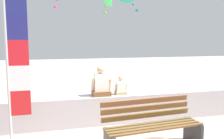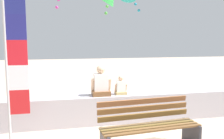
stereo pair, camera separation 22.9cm
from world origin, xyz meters
name	(u,v)px [view 2 (the right image)]	position (x,y,z in m)	size (l,w,h in m)	color
ground_plane	(124,137)	(0.00, 0.00, 0.00)	(40.00, 40.00, 0.00)	#CCB198
seawall_ledge	(113,108)	(0.00, 0.98, 0.33)	(6.06, 0.58, 0.67)	#B3AFB8
park_bench	(149,126)	(0.30, -0.60, 0.43)	(1.83, 0.75, 0.88)	brown
person_adult	(101,84)	(-0.31, 0.94, 0.95)	(0.47, 0.34, 0.71)	brown
person_child	(121,87)	(0.17, 0.94, 0.85)	(0.30, 0.22, 0.46)	tan
flag_banner	(14,58)	(-2.07, 0.23, 1.63)	(0.41, 0.05, 2.91)	#B7B7BC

